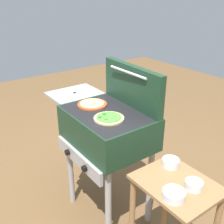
% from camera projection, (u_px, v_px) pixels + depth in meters
% --- Properties ---
extents(ground_plane, '(8.00, 8.00, 0.00)m').
position_uv_depth(ground_plane, '(109.00, 210.00, 2.28)').
color(ground_plane, brown).
extents(grill, '(0.96, 0.53, 0.90)m').
position_uv_depth(grill, '(106.00, 130.00, 1.97)').
color(grill, '#193823').
rests_on(grill, ground_plane).
extents(grill_lid_open, '(0.63, 0.09, 0.30)m').
position_uv_depth(grill_lid_open, '(132.00, 86.00, 1.96)').
color(grill_lid_open, '#193823').
rests_on(grill_lid_open, grill).
extents(pizza_veggie, '(0.20, 0.20, 0.03)m').
position_uv_depth(pizza_veggie, '(109.00, 118.00, 1.80)').
color(pizza_veggie, '#E0C17F').
rests_on(pizza_veggie, grill).
extents(pizza_cheese, '(0.22, 0.22, 0.03)m').
position_uv_depth(pizza_cheese, '(92.00, 104.00, 2.02)').
color(pizza_cheese, '#C64723').
rests_on(pizza_cheese, grill).
extents(prep_table, '(0.44, 0.36, 0.72)m').
position_uv_depth(prep_table, '(174.00, 211.00, 1.58)').
color(prep_table, olive).
rests_on(prep_table, ground_plane).
extents(topping_bowl_near, '(0.10, 0.10, 0.04)m').
position_uv_depth(topping_bowl_near, '(171.00, 163.00, 1.63)').
color(topping_bowl_near, silver).
rests_on(topping_bowl_near, prep_table).
extents(topping_bowl_far, '(0.12, 0.12, 0.04)m').
position_uv_depth(topping_bowl_far, '(174.00, 195.00, 1.38)').
color(topping_bowl_far, silver).
rests_on(topping_bowl_far, prep_table).
extents(topping_bowl_middle, '(0.09, 0.09, 0.04)m').
position_uv_depth(topping_bowl_middle, '(194.00, 185.00, 1.44)').
color(topping_bowl_middle, silver).
rests_on(topping_bowl_middle, prep_table).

